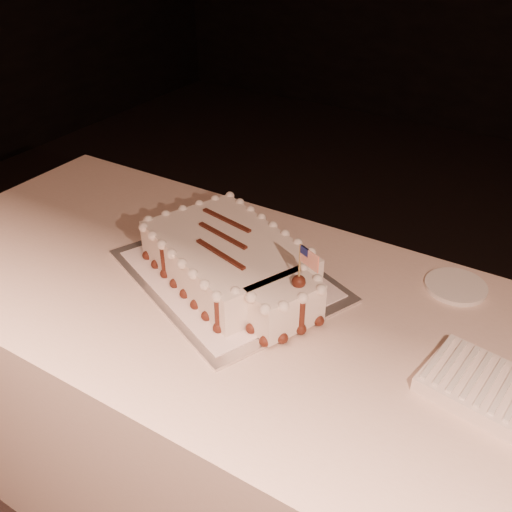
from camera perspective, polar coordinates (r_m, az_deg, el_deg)
The scene contains 7 objects.
room_shell at distance 0.42m, azimuth -15.40°, elevation 12.02°, with size 6.10×8.10×2.90m.
banquet_table at distance 1.49m, azimuth 8.51°, elevation -19.30°, with size 2.40×0.80×0.75m, color beige.
cake_board at distance 1.38m, azimuth -2.83°, elevation -1.91°, with size 0.52×0.39×0.01m, color silver.
doily at distance 1.37m, azimuth -2.83°, elevation -1.74°, with size 0.46×0.35×0.00m, color white.
sheet_cake at distance 1.33m, azimuth -2.25°, elevation -0.61°, with size 0.52×0.40×0.20m.
napkin_stack at distance 1.16m, azimuth 22.21°, elevation -12.18°, with size 0.25×0.20×0.04m.
side_plate at distance 1.41m, azimuth 19.35°, elevation -2.88°, with size 0.14×0.14×0.01m, color white.
Camera 1 is at (0.30, -0.27, 1.54)m, focal length 40.00 mm.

